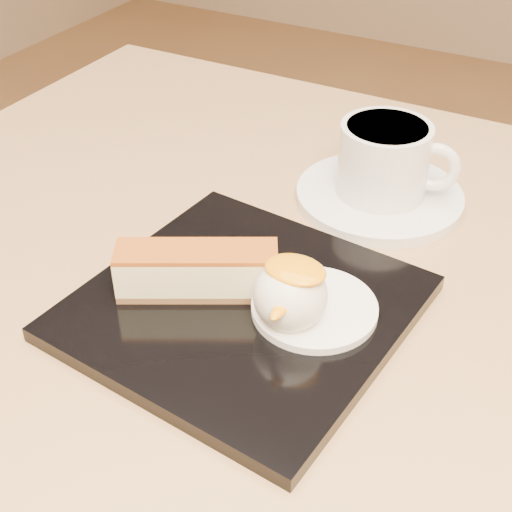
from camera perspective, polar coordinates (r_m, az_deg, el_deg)
The scene contains 9 objects.
table at distance 0.64m, azimuth -1.24°, elevation -14.43°, with size 0.80×0.80×0.72m.
dessert_plate at distance 0.52m, azimuth -1.05°, elevation -4.16°, with size 0.22×0.22×0.01m, color black.
cheesecake at distance 0.52m, azimuth -4.74°, elevation -1.17°, with size 0.12×0.08×0.04m.
cream_smear at distance 0.51m, azimuth 4.70°, elevation -4.16°, with size 0.09×0.09×0.01m, color white.
ice_cream_scoop at distance 0.48m, azimuth 2.76°, elevation -3.16°, with size 0.05×0.05×0.05m, color white.
mango_sauce at distance 0.47m, azimuth 3.16°, elevation -1.10°, with size 0.04×0.03×0.01m, color #FF9708.
mint_sprig at distance 0.53m, azimuth 2.95°, elevation -1.35°, with size 0.03×0.02×0.00m.
saucer at distance 0.66m, azimuth 9.83°, elevation 4.76°, with size 0.15×0.15×0.01m, color white.
coffee_cup at distance 0.64m, azimuth 10.36°, elevation 7.67°, with size 0.11×0.08×0.06m.
Camera 1 is at (0.21, -0.35, 1.07)m, focal length 50.00 mm.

